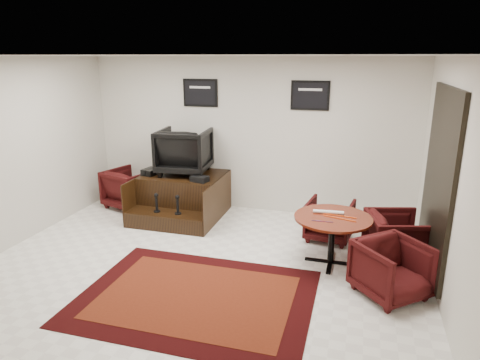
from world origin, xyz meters
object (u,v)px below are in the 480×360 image
(table_chair_back, at_px, (330,218))
(table_chair_corner, at_px, (392,267))
(meeting_table, at_px, (333,223))
(shine_podium, at_px, (183,197))
(armchair_side, at_px, (130,186))
(table_chair_window, at_px, (397,236))
(shine_chair, at_px, (184,149))

(table_chair_back, bearing_deg, table_chair_corner, 127.50)
(meeting_table, distance_m, table_chair_back, 0.88)
(table_chair_back, xyz_separation_m, table_chair_corner, (0.85, -1.51, 0.03))
(shine_podium, xyz_separation_m, table_chair_back, (2.65, -0.36, 0.00))
(armchair_side, height_order, table_chair_window, armchair_side)
(table_chair_window, height_order, table_chair_corner, table_chair_window)
(armchair_side, bearing_deg, table_chair_corner, 174.33)
(table_chair_back, bearing_deg, shine_chair, -2.83)
(shine_podium, bearing_deg, table_chair_corner, -28.06)
(table_chair_corner, bearing_deg, armchair_side, 115.56)
(shine_chair, bearing_deg, meeting_table, 148.46)
(table_chair_back, height_order, table_chair_window, table_chair_window)
(shine_chair, xyz_separation_m, table_chair_corner, (3.50, -2.01, -0.82))
(table_chair_back, xyz_separation_m, table_chair_window, (0.96, -0.53, 0.04))
(table_chair_window, bearing_deg, table_chair_corner, 158.62)
(meeting_table, height_order, table_chair_corner, table_chair_corner)
(meeting_table, xyz_separation_m, table_chair_window, (0.87, 0.30, -0.22))
(shine_podium, bearing_deg, armchair_side, 173.40)
(shine_podium, relative_size, table_chair_corner, 1.97)
(shine_chair, xyz_separation_m, armchair_side, (-1.15, -0.02, -0.79))
(meeting_table, bearing_deg, armchair_side, 161.15)
(shine_podium, relative_size, meeting_table, 1.42)
(armchair_side, distance_m, table_chair_back, 3.83)
(shine_chair, bearing_deg, table_chair_corner, 144.66)
(meeting_table, bearing_deg, shine_chair, 153.89)
(shine_podium, height_order, armchair_side, armchair_side)
(meeting_table, bearing_deg, table_chair_back, 96.27)
(shine_podium, height_order, table_chair_window, table_chair_window)
(shine_chair, height_order, meeting_table, shine_chair)
(table_chair_back, bearing_deg, table_chair_window, 158.93)
(meeting_table, relative_size, table_chair_corner, 1.39)
(shine_podium, bearing_deg, table_chair_back, -7.75)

